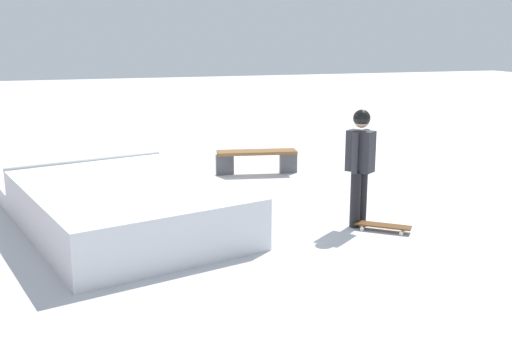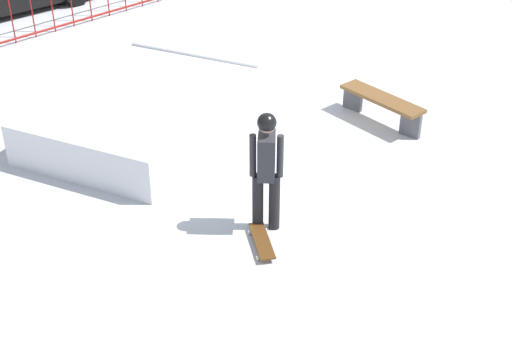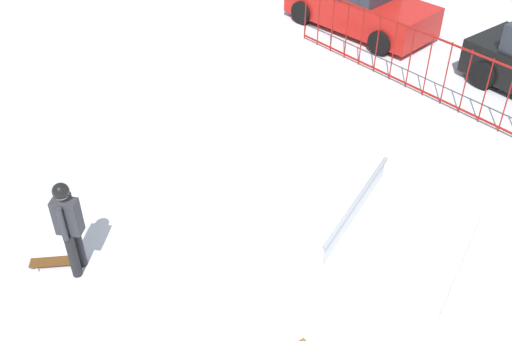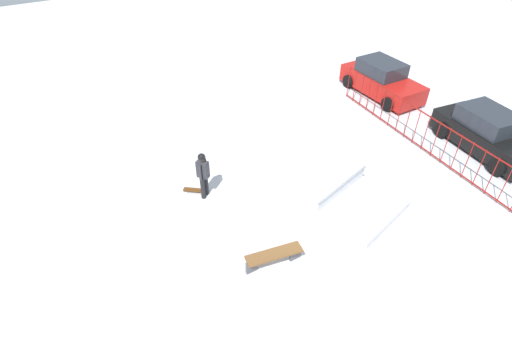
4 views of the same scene
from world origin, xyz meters
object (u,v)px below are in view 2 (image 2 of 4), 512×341
at_px(park_bench, 382,103).
at_px(skateboard, 262,241).
at_px(skater, 266,163).
at_px(skate_ramp, 156,104).

bearing_deg(park_bench, skateboard, -170.82).
xyz_separation_m(skater, skateboard, (-0.35, -0.22, -0.93)).
distance_m(skateboard, park_bench, 4.06).
distance_m(skate_ramp, skateboard, 3.98).
relative_size(skater, skateboard, 2.30).
height_order(skater, skateboard, skater).
height_order(skate_ramp, skateboard, skate_ramp).
height_order(skate_ramp, park_bench, skate_ramp).
bearing_deg(skate_ramp, park_bench, -66.36).
bearing_deg(skateboard, skate_ramp, -164.83).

